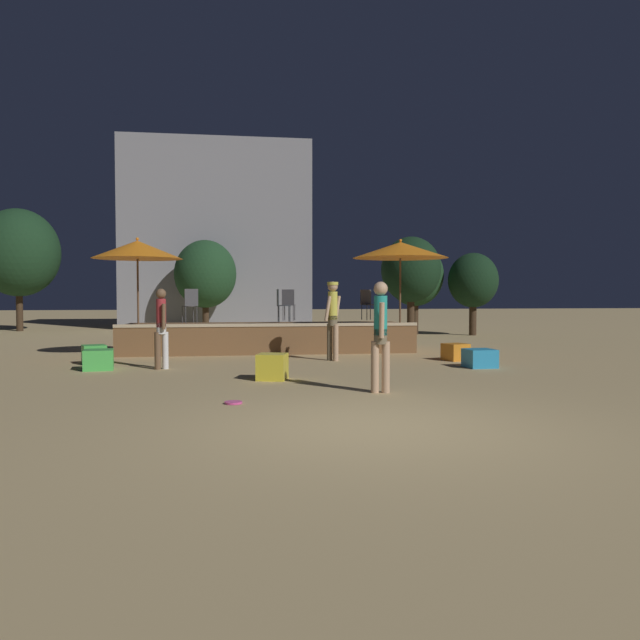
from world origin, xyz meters
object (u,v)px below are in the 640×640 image
object	(u,v)px
cube_seat_2	(94,354)
bistro_chair_3	(367,302)
patio_umbrella_0	(400,250)
person_2	(380,332)
cube_seat_3	(455,352)
person_1	(161,326)
cube_seat_1	(99,360)
cube_seat_4	(272,367)
frisbee_disc	(233,403)
background_tree_0	(415,275)
patio_umbrella_1	(137,250)
background_tree_1	(18,253)
background_tree_2	(205,274)
bistro_chair_2	(281,302)
person_0	(333,315)
background_tree_3	(411,270)
bistro_chair_1	(190,302)
cube_seat_0	(480,358)
background_tree_4	(473,281)
bistro_chair_0	(288,302)

from	to	relation	value
cube_seat_2	bistro_chair_3	bearing A→B (deg)	26.28
patio_umbrella_0	person_2	world-z (taller)	patio_umbrella_0
cube_seat_3	person_1	world-z (taller)	person_1
cube_seat_1	cube_seat_4	distance (m)	4.05
frisbee_disc	cube_seat_4	bearing A→B (deg)	73.43
cube_seat_1	background_tree_0	size ratio (longest dim) A/B	0.19
patio_umbrella_1	background_tree_1	xyz separation A→B (m)	(-6.68, 12.25, 0.67)
cube_seat_3	person_1	distance (m)	6.85
person_2	background_tree_2	size ratio (longest dim) A/B	0.45
bistro_chair_2	background_tree_0	bearing A→B (deg)	-41.30
cube_seat_3	person_1	xyz separation A→B (m)	(-6.77, -0.78, 0.72)
person_0	background_tree_3	distance (m)	9.49
cube_seat_1	person_1	bearing A→B (deg)	-3.58
cube_seat_1	person_2	world-z (taller)	person_2
person_1	bistro_chair_1	bearing A→B (deg)	59.62
person_1	background_tree_1	world-z (taller)	background_tree_1
cube_seat_2	bistro_chair_2	xyz separation A→B (m)	(4.45, 2.46, 1.15)
person_2	bistro_chair_1	bearing A→B (deg)	-56.44
patio_umbrella_1	background_tree_2	size ratio (longest dim) A/B	0.76
patio_umbrella_1	cube_seat_3	world-z (taller)	patio_umbrella_1
cube_seat_0	cube_seat_3	world-z (taller)	cube_seat_3
person_2	background_tree_4	world-z (taller)	background_tree_4
background_tree_1	background_tree_0	bearing A→B (deg)	-15.75
bistro_chair_2	frisbee_disc	distance (m)	8.36
background_tree_4	bistro_chair_1	bearing A→B (deg)	-148.52
background_tree_1	background_tree_3	bearing A→B (deg)	-19.68
background_tree_0	cube_seat_2	bearing A→B (deg)	-138.19
cube_seat_0	background_tree_4	distance (m)	11.16
person_2	cube_seat_4	bearing A→B (deg)	-40.36
bistro_chair_0	bistro_chair_3	size ratio (longest dim) A/B	1.00
cube_seat_2	bistro_chair_1	world-z (taller)	bistro_chair_1
cube_seat_3	person_1	bearing A→B (deg)	-173.41
person_0	bistro_chair_3	size ratio (longest dim) A/B	2.09
frisbee_disc	background_tree_2	distance (m)	18.75
background_tree_1	background_tree_4	distance (m)	19.18
frisbee_disc	background_tree_2	size ratio (longest dim) A/B	0.07
cube_seat_1	cube_seat_2	world-z (taller)	cube_seat_2
cube_seat_4	background_tree_0	world-z (taller)	background_tree_0
bistro_chair_0	frisbee_disc	world-z (taller)	bistro_chair_0
cube_seat_4	cube_seat_1	bearing A→B (deg)	149.54
cube_seat_3	bistro_chair_3	world-z (taller)	bistro_chair_3
patio_umbrella_1	cube_seat_4	world-z (taller)	patio_umbrella_1
person_0	frisbee_disc	xyz separation A→B (m)	(-2.39, -5.59, -1.08)
background_tree_2	person_0	bearing A→B (deg)	-75.16
patio_umbrella_0	background_tree_4	world-z (taller)	background_tree_4
bistro_chair_1	person_2	bearing A→B (deg)	95.12
background_tree_0	background_tree_4	xyz separation A→B (m)	(2.04, -0.93, -0.23)
frisbee_disc	background_tree_4	world-z (taller)	background_tree_4
cube_seat_4	bistro_chair_0	world-z (taller)	bistro_chair_0
person_2	background_tree_0	xyz separation A→B (m)	(4.93, 14.26, 1.36)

